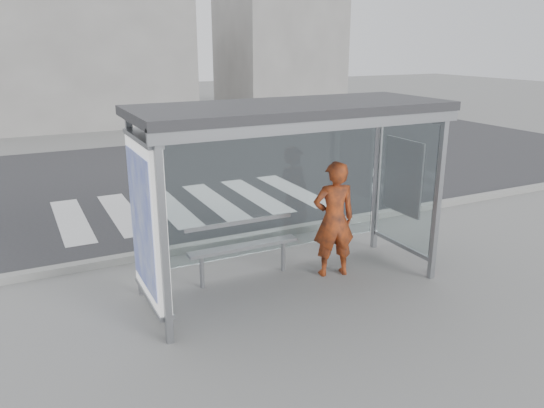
{
  "coord_description": "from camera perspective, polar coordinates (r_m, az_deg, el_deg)",
  "views": [
    {
      "loc": [
        -3.37,
        -6.15,
        3.39
      ],
      "look_at": [
        -0.21,
        0.2,
        1.21
      ],
      "focal_mm": 35.0,
      "sensor_mm": 36.0,
      "label": 1
    }
  ],
  "objects": [
    {
      "name": "soda_can",
      "position": [
        8.52,
        16.82,
        -6.93
      ],
      "size": [
        0.13,
        0.12,
        0.06
      ],
      "primitive_type": "cylinder",
      "rotation": [
        0.0,
        1.57,
        0.65
      ],
      "color": "#C3396F",
      "rests_on": "ground"
    },
    {
      "name": "bus_shelter",
      "position": [
        7.04,
        -0.69,
        5.53
      ],
      "size": [
        4.25,
        1.65,
        2.62
      ],
      "color": "gray",
      "rests_on": "ground"
    },
    {
      "name": "bench",
      "position": [
        7.82,
        -3.12,
        -4.5
      ],
      "size": [
        1.69,
        0.26,
        0.87
      ],
      "color": "gray",
      "rests_on": "ground"
    },
    {
      "name": "ground",
      "position": [
        7.79,
        2.05,
        -8.76
      ],
      "size": [
        80.0,
        80.0,
        0.0
      ],
      "primitive_type": "plane",
      "color": "slate",
      "rests_on": "ground"
    },
    {
      "name": "crosswalk",
      "position": [
        11.67,
        -8.54,
        -0.01
      ],
      "size": [
        5.55,
        3.0,
        0.0
      ],
      "color": "silver",
      "rests_on": "ground"
    },
    {
      "name": "building_right",
      "position": [
        27.13,
        0.66,
        17.29
      ],
      "size": [
        5.0,
        5.0,
        7.0
      ],
      "primitive_type": "cube",
      "color": "gray",
      "rests_on": "ground"
    },
    {
      "name": "building_center",
      "position": [
        24.4,
        -19.13,
        14.07
      ],
      "size": [
        8.0,
        5.0,
        5.0
      ],
      "primitive_type": "cube",
      "color": "gray",
      "rests_on": "ground"
    },
    {
      "name": "person",
      "position": [
        7.88,
        6.67,
        -1.65
      ],
      "size": [
        0.72,
        0.56,
        1.76
      ],
      "primitive_type": "imported",
      "rotation": [
        0.0,
        0.0,
        2.91
      ],
      "color": "#E34D15",
      "rests_on": "ground"
    },
    {
      "name": "road",
      "position": [
        13.99,
        -11.76,
        2.69
      ],
      "size": [
        30.0,
        10.0,
        0.01
      ],
      "primitive_type": "cube",
      "color": "#2C2D2F",
      "rests_on": "ground"
    },
    {
      "name": "curb",
      "position": [
        9.38,
        -3.64,
        -3.77
      ],
      "size": [
        30.0,
        0.18,
        0.12
      ],
      "primitive_type": "cube",
      "color": "gray",
      "rests_on": "ground"
    }
  ]
}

